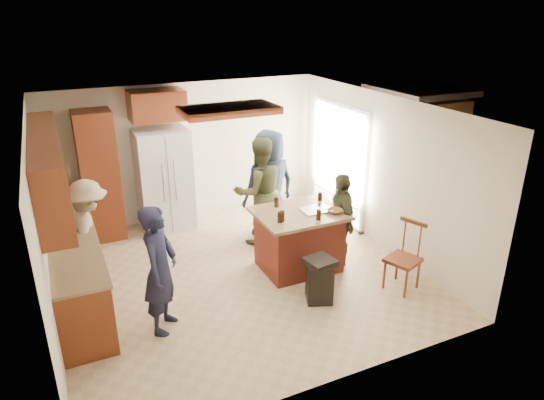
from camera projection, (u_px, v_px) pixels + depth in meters
name	position (u px, v px, depth m)	size (l,w,h in m)	color
room_shell	(405.00, 155.00, 10.04)	(8.00, 5.20, 5.00)	tan
person_front_left	(160.00, 270.00, 5.77)	(0.60, 0.44, 1.64)	#1A1C35
person_behind_left	(260.00, 191.00, 7.94)	(0.89, 0.55, 1.83)	#3D4226
person_behind_right	(269.00, 185.00, 8.12)	(0.92, 0.60, 1.89)	#1B2536
person_side_right	(341.00, 219.00, 7.36)	(0.85, 0.44, 1.46)	#414227
person_counter	(91.00, 233.00, 6.79)	(1.01, 0.47, 1.56)	tan
left_cabinetry	(67.00, 234.00, 6.36)	(0.64, 3.00, 2.30)	maroon
back_wall_units	(114.00, 158.00, 8.07)	(1.80, 0.60, 2.45)	maroon
refrigerator	(164.00, 180.00, 8.49)	(0.90, 0.76, 1.80)	white
kitchen_island	(299.00, 240.00, 7.28)	(1.28, 1.03, 0.93)	maroon
island_items	(313.00, 210.00, 7.08)	(1.03, 0.75, 0.15)	silver
trash_bin	(320.00, 279.00, 6.52)	(0.44, 0.44, 0.63)	black
spindle_chair	(404.00, 259.00, 6.76)	(0.54, 0.54, 0.99)	maroon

